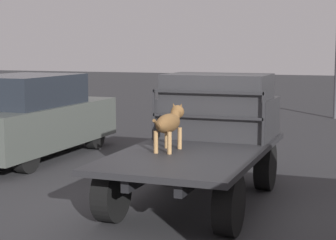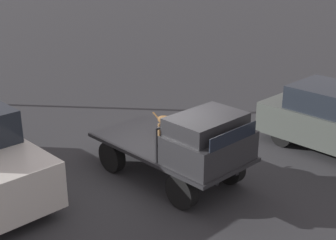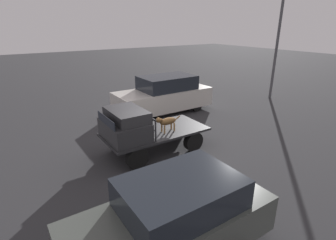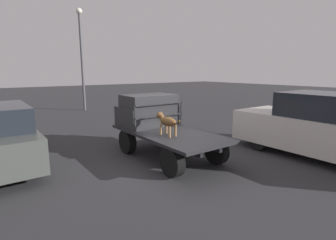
# 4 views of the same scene
# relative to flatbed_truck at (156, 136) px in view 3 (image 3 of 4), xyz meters

# --- Properties ---
(ground_plane) EXTENTS (80.00, 80.00, 0.00)m
(ground_plane) POSITION_rel_flatbed_truck_xyz_m (0.00, 0.00, -0.58)
(ground_plane) COLOR #2D2D30
(flatbed_truck) EXTENTS (3.75, 1.86, 0.81)m
(flatbed_truck) POSITION_rel_flatbed_truck_xyz_m (0.00, 0.00, 0.00)
(flatbed_truck) COLOR black
(flatbed_truck) RESTS_ON ground
(truck_cab) EXTENTS (1.27, 1.74, 1.00)m
(truck_cab) POSITION_rel_flatbed_truck_xyz_m (1.17, 0.00, 0.70)
(truck_cab) COLOR #28282B
(truck_cab) RESTS_ON flatbed_truck
(truck_headboard) EXTENTS (0.04, 1.74, 0.78)m
(truck_headboard) POSITION_rel_flatbed_truck_xyz_m (0.49, 0.00, 0.74)
(truck_headboard) COLOR #232326
(truck_headboard) RESTS_ON flatbed_truck
(dog) EXTENTS (1.05, 0.26, 0.63)m
(dog) POSITION_rel_flatbed_truck_xyz_m (-0.28, 0.30, 0.61)
(dog) COLOR #9E7547
(dog) RESTS_ON flatbed_truck
(parked_sedan) EXTENTS (4.17, 1.80, 1.68)m
(parked_sedan) POSITION_rel_flatbed_truck_xyz_m (2.07, 4.18, 0.26)
(parked_sedan) COLOR black
(parked_sedan) RESTS_ON ground
(parked_pickup_far) EXTENTS (5.08, 2.03, 1.92)m
(parked_pickup_far) POSITION_rel_flatbed_truck_xyz_m (-2.73, -3.67, 0.36)
(parked_pickup_far) COLOR black
(parked_pickup_far) RESTS_ON ground
(light_pole_near) EXTENTS (0.42, 0.42, 6.24)m
(light_pole_near) POSITION_rel_flatbed_truck_xyz_m (-9.90, -2.34, 3.37)
(light_pole_near) COLOR #4C4C51
(light_pole_near) RESTS_ON ground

